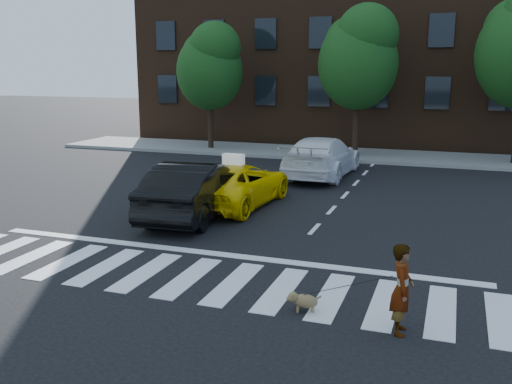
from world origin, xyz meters
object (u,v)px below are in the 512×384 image
tree_mid (359,54)px  dog (303,300)px  white_suv (322,157)px  woman (402,289)px  taxi (236,184)px  black_sedan (195,189)px  tree_left (210,63)px

tree_mid → dog: 18.54m
tree_mid → dog: tree_mid is taller
white_suv → woman: white_suv is taller
taxi → tree_mid: bearing=-96.5°
white_suv → dog: 12.98m
tree_mid → dog: bearing=-83.2°
black_sedan → woman: black_sedan is taller
tree_mid → white_suv: size_ratio=1.30×
woman → dog: size_ratio=2.44×
tree_left → black_sedan: tree_left is taller
tree_mid → woman: size_ratio=4.67×
tree_mid → white_suv: (-0.47, -5.11, -4.06)m
taxi → dog: (4.05, -7.09, -0.46)m
black_sedan → dog: bearing=126.3°
woman → dog: 1.83m
white_suv → dog: white_suv is taller
tree_mid → black_sedan: tree_mid is taller
tree_mid → white_suv: tree_mid is taller
taxi → black_sedan: black_sedan is taller
taxi → dog: bearing=123.3°
tree_mid → woman: tree_mid is taller
tree_left → white_suv: size_ratio=1.19×
taxi → white_suv: (1.45, 5.62, 0.12)m
taxi → dog: taxi is taller
tree_mid → black_sedan: (-2.53, -12.47, -4.04)m
woman → black_sedan: bearing=44.3°
taxi → black_sedan: (-0.61, -1.73, 0.14)m
tree_mid → taxi: tree_mid is taller
white_suv → dog: bearing=103.4°
tree_left → dog: 20.69m
woman → taxi: bearing=33.8°
dog → white_suv: bearing=88.3°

